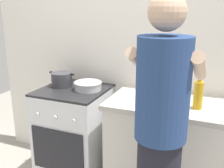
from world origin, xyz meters
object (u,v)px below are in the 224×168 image
object	(u,v)px
mixing_bowl	(88,85)
person	(160,143)
utensil_crock	(153,83)
oil_bottle	(198,95)
pot	(62,79)
stove_range	(75,133)
spice_bottle	(177,97)

from	to	relation	value
mixing_bowl	person	distance (m)	1.04
utensil_crock	oil_bottle	bearing A→B (deg)	-32.28
pot	person	size ratio (longest dim) A/B	0.16
stove_range	mixing_bowl	world-z (taller)	mixing_bowl
stove_range	oil_bottle	distance (m)	1.24
pot	utensil_crock	world-z (taller)	utensil_crock
oil_bottle	mixing_bowl	bearing A→B (deg)	174.10
mixing_bowl	utensil_crock	bearing A→B (deg)	15.06
stove_range	pot	world-z (taller)	pot
mixing_bowl	person	size ratio (longest dim) A/B	0.15
pot	utensil_crock	size ratio (longest dim) A/B	0.84
spice_bottle	oil_bottle	distance (m)	0.20
oil_bottle	person	bearing A→B (deg)	-105.89
spice_bottle	utensil_crock	bearing A→B (deg)	145.38
spice_bottle	person	xyz separation A→B (m)	(0.01, -0.63, -0.08)
utensil_crock	person	world-z (taller)	person
stove_range	person	distance (m)	1.20
spice_bottle	person	size ratio (longest dim) A/B	0.05
stove_range	pot	xyz separation A→B (m)	(-0.14, 0.04, 0.52)
mixing_bowl	stove_range	bearing A→B (deg)	-168.02
stove_range	mixing_bowl	xyz separation A→B (m)	(0.14, 0.03, 0.49)
oil_bottle	pot	bearing A→B (deg)	175.04
stove_range	mixing_bowl	size ratio (longest dim) A/B	3.51
utensil_crock	spice_bottle	bearing A→B (deg)	-34.62
pot	spice_bottle	world-z (taller)	pot
oil_bottle	stove_range	bearing A→B (deg)	176.39
pot	person	xyz separation A→B (m)	(1.09, -0.65, -0.11)
spice_bottle	person	bearing A→B (deg)	-89.40
stove_range	person	size ratio (longest dim) A/B	0.53
pot	oil_bottle	world-z (taller)	oil_bottle
spice_bottle	person	world-z (taller)	person
mixing_bowl	person	world-z (taller)	person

